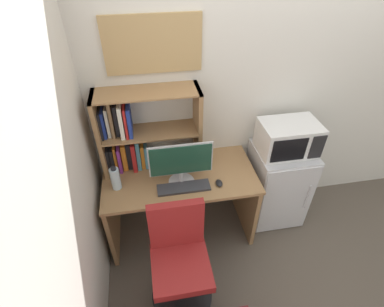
{
  "coord_description": "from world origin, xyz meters",
  "views": [
    {
      "loc": [
        -1.12,
        -2.16,
        2.44
      ],
      "look_at": [
        -0.8,
        -0.36,
        1.0
      ],
      "focal_mm": 27.23,
      "sensor_mm": 36.0,
      "label": 1
    }
  ],
  "objects_px": {
    "keyboard": "(184,188)",
    "computer_mouse": "(219,183)",
    "hutch_bookshelf": "(135,134)",
    "mini_fridge": "(277,184)",
    "wall_corkboard": "(153,45)",
    "monitor": "(181,163)",
    "desk_chair": "(180,263)",
    "water_bottle": "(115,178)",
    "microwave": "(288,138)"
  },
  "relations": [
    {
      "from": "microwave",
      "to": "desk_chair",
      "type": "bearing_deg",
      "value": -147.48
    },
    {
      "from": "keyboard",
      "to": "mini_fridge",
      "type": "distance_m",
      "value": 1.05
    },
    {
      "from": "keyboard",
      "to": "computer_mouse",
      "type": "bearing_deg",
      "value": -0.81
    },
    {
      "from": "wall_corkboard",
      "to": "mini_fridge",
      "type": "bearing_deg",
      "value": -12.54
    },
    {
      "from": "computer_mouse",
      "to": "monitor",
      "type": "bearing_deg",
      "value": 165.32
    },
    {
      "from": "monitor",
      "to": "keyboard",
      "type": "xyz_separation_m",
      "value": [
        0.01,
        -0.07,
        -0.2
      ]
    },
    {
      "from": "monitor",
      "to": "water_bottle",
      "type": "distance_m",
      "value": 0.54
    },
    {
      "from": "hutch_bookshelf",
      "to": "computer_mouse",
      "type": "xyz_separation_m",
      "value": [
        0.64,
        -0.37,
        -0.32
      ]
    },
    {
      "from": "hutch_bookshelf",
      "to": "wall_corkboard",
      "type": "xyz_separation_m",
      "value": [
        0.21,
        0.11,
        0.67
      ]
    },
    {
      "from": "mini_fridge",
      "to": "desk_chair",
      "type": "relative_size",
      "value": 0.89
    },
    {
      "from": "monitor",
      "to": "desk_chair",
      "type": "relative_size",
      "value": 0.55
    },
    {
      "from": "microwave",
      "to": "water_bottle",
      "type": "bearing_deg",
      "value": -175.18
    },
    {
      "from": "keyboard",
      "to": "water_bottle",
      "type": "bearing_deg",
      "value": 168.77
    },
    {
      "from": "wall_corkboard",
      "to": "water_bottle",
      "type": "bearing_deg",
      "value": -137.41
    },
    {
      "from": "hutch_bookshelf",
      "to": "keyboard",
      "type": "height_order",
      "value": "hutch_bookshelf"
    },
    {
      "from": "water_bottle",
      "to": "mini_fridge",
      "type": "xyz_separation_m",
      "value": [
        1.5,
        0.12,
        -0.43
      ]
    },
    {
      "from": "water_bottle",
      "to": "wall_corkboard",
      "type": "distance_m",
      "value": 1.06
    },
    {
      "from": "keyboard",
      "to": "water_bottle",
      "type": "distance_m",
      "value": 0.55
    },
    {
      "from": "hutch_bookshelf",
      "to": "wall_corkboard",
      "type": "height_order",
      "value": "wall_corkboard"
    },
    {
      "from": "microwave",
      "to": "keyboard",
      "type": "bearing_deg",
      "value": -166.47
    },
    {
      "from": "computer_mouse",
      "to": "desk_chair",
      "type": "distance_m",
      "value": 0.7
    },
    {
      "from": "monitor",
      "to": "desk_chair",
      "type": "xyz_separation_m",
      "value": [
        -0.1,
        -0.52,
        -0.55
      ]
    },
    {
      "from": "hutch_bookshelf",
      "to": "desk_chair",
      "type": "bearing_deg",
      "value": -73.43
    },
    {
      "from": "mini_fridge",
      "to": "wall_corkboard",
      "type": "relative_size",
      "value": 1.16
    },
    {
      "from": "hutch_bookshelf",
      "to": "wall_corkboard",
      "type": "relative_size",
      "value": 1.16
    },
    {
      "from": "hutch_bookshelf",
      "to": "keyboard",
      "type": "relative_size",
      "value": 1.92
    },
    {
      "from": "monitor",
      "to": "desk_chair",
      "type": "height_order",
      "value": "monitor"
    },
    {
      "from": "wall_corkboard",
      "to": "computer_mouse",
      "type": "bearing_deg",
      "value": -48.16
    },
    {
      "from": "computer_mouse",
      "to": "water_bottle",
      "type": "distance_m",
      "value": 0.84
    },
    {
      "from": "hutch_bookshelf",
      "to": "mini_fridge",
      "type": "height_order",
      "value": "hutch_bookshelf"
    },
    {
      "from": "computer_mouse",
      "to": "wall_corkboard",
      "type": "bearing_deg",
      "value": 131.84
    },
    {
      "from": "computer_mouse",
      "to": "wall_corkboard",
      "type": "xyz_separation_m",
      "value": [
        -0.43,
        0.48,
        1.0
      ]
    },
    {
      "from": "wall_corkboard",
      "to": "desk_chair",
      "type": "bearing_deg",
      "value": -88.27
    },
    {
      "from": "keyboard",
      "to": "mini_fridge",
      "type": "height_order",
      "value": "mini_fridge"
    },
    {
      "from": "wall_corkboard",
      "to": "hutch_bookshelf",
      "type": "bearing_deg",
      "value": -152.53
    },
    {
      "from": "microwave",
      "to": "wall_corkboard",
      "type": "relative_size",
      "value": 0.7
    },
    {
      "from": "microwave",
      "to": "computer_mouse",
      "type": "bearing_deg",
      "value": -160.57
    },
    {
      "from": "computer_mouse",
      "to": "desk_chair",
      "type": "relative_size",
      "value": 0.09
    },
    {
      "from": "monitor",
      "to": "computer_mouse",
      "type": "height_order",
      "value": "monitor"
    },
    {
      "from": "water_bottle",
      "to": "microwave",
      "type": "distance_m",
      "value": 1.51
    },
    {
      "from": "keyboard",
      "to": "computer_mouse",
      "type": "relative_size",
      "value": 4.91
    },
    {
      "from": "monitor",
      "to": "water_bottle",
      "type": "relative_size",
      "value": 2.37
    },
    {
      "from": "hutch_bookshelf",
      "to": "water_bottle",
      "type": "xyz_separation_m",
      "value": [
        -0.19,
        -0.26,
        -0.24
      ]
    },
    {
      "from": "hutch_bookshelf",
      "to": "microwave",
      "type": "relative_size",
      "value": 1.65
    },
    {
      "from": "computer_mouse",
      "to": "keyboard",
      "type": "bearing_deg",
      "value": 179.19
    },
    {
      "from": "monitor",
      "to": "desk_chair",
      "type": "bearing_deg",
      "value": -100.53
    },
    {
      "from": "computer_mouse",
      "to": "microwave",
      "type": "height_order",
      "value": "microwave"
    },
    {
      "from": "water_bottle",
      "to": "desk_chair",
      "type": "bearing_deg",
      "value": -52.41
    },
    {
      "from": "computer_mouse",
      "to": "water_bottle",
      "type": "bearing_deg",
      "value": 172.43
    },
    {
      "from": "hutch_bookshelf",
      "to": "computer_mouse",
      "type": "height_order",
      "value": "hutch_bookshelf"
    }
  ]
}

